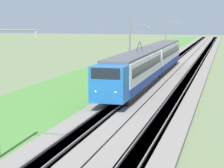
% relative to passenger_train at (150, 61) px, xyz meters
% --- Properties ---
extents(ballast_main, '(240.00, 4.40, 0.30)m').
position_rel_passenger_train_xyz_m(ballast_main, '(10.47, 0.00, -2.31)').
color(ballast_main, gray).
rests_on(ballast_main, ground).
extents(ballast_adjacent, '(240.00, 4.40, 0.30)m').
position_rel_passenger_train_xyz_m(ballast_adjacent, '(10.47, -4.53, -2.31)').
color(ballast_adjacent, gray).
rests_on(ballast_adjacent, ground).
extents(track_main, '(240.00, 1.57, 0.45)m').
position_rel_passenger_train_xyz_m(track_main, '(10.47, 0.00, -2.30)').
color(track_main, '#4C4238').
rests_on(track_main, ground).
extents(track_adjacent, '(240.00, 1.57, 0.45)m').
position_rel_passenger_train_xyz_m(track_adjacent, '(10.47, -4.53, -2.30)').
color(track_adjacent, '#4C4238').
rests_on(track_adjacent, ground).
extents(grass_verge, '(240.00, 13.05, 0.12)m').
position_rel_passenger_train_xyz_m(grass_verge, '(10.47, 5.71, -2.40)').
color(grass_verge, '#4C8438').
rests_on(grass_verge, ground).
extents(passenger_train, '(40.00, 2.95, 5.22)m').
position_rel_passenger_train_xyz_m(passenger_train, '(0.00, 0.00, 0.00)').
color(passenger_train, blue).
rests_on(passenger_train, ground).
extents(catenary_mast_mid, '(0.22, 2.56, 7.68)m').
position_rel_passenger_train_xyz_m(catenary_mast_mid, '(1.05, 2.71, 1.52)').
color(catenary_mast_mid, slate).
rests_on(catenary_mast_mid, ground).
extents(catenary_mast_far, '(0.22, 2.56, 7.95)m').
position_rel_passenger_train_xyz_m(catenary_mast_far, '(34.10, 2.71, 1.66)').
color(catenary_mast_far, slate).
rests_on(catenary_mast_far, ground).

